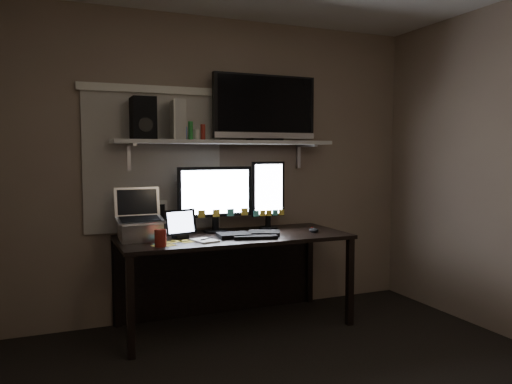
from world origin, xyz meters
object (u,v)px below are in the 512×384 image
cup (160,238)px  tv (265,108)px  laptop (140,215)px  speaker (143,118)px  monitor_portrait (268,195)px  mouse (314,230)px  game_console (177,120)px  monitor_landscape (215,199)px  keyboard (249,234)px  desk (229,254)px  tablet (180,224)px

cup → tv: (1.00, 0.49, 0.97)m
laptop → speaker: speaker is taller
monitor_portrait → mouse: monitor_portrait is taller
tv → game_console: (-0.77, -0.06, -0.12)m
monitor_landscape → monitor_portrait: monitor_portrait is taller
monitor_landscape → cup: 0.74m
laptop → keyboard: bearing=-9.9°
desk → tv: (0.37, 0.12, 1.20)m
keyboard → game_console: size_ratio=1.67×
laptop → cup: 0.34m
desk → monitor_portrait: 0.61m
cup → tv: bearing=26.0°
mouse → tv: (-0.28, 0.36, 1.01)m
tablet → game_console: 0.81m
mouse → laptop: (-1.37, 0.17, 0.17)m
desk → cup: size_ratio=14.98×
laptop → cup: (0.09, -0.30, -0.13)m
desk → tablet: tablet is taller
keyboard → tablet: 0.54m
tablet → laptop: size_ratio=0.67×
keyboard → game_console: 1.05m
laptop → game_console: (0.32, 0.13, 0.71)m
desk → speaker: size_ratio=5.59×
monitor_landscape → keyboard: bearing=-59.7°
tablet → game_console: size_ratio=0.84×
monitor_landscape → monitor_portrait: 0.47m
keyboard → speaker: size_ratio=1.58×
desk → monitor_landscape: (-0.09, 0.08, 0.45)m
monitor_landscape → laptop: 0.66m
speaker → tablet: bearing=-41.3°
tablet → laptop: 0.31m
tv → speaker: 1.03m
desk → monitor_landscape: 0.47m
mouse → speaker: size_ratio=0.33×
mouse → monitor_portrait: bearing=130.7°
cup → game_console: bearing=62.1°
desk → game_console: game_console is taller
keyboard → speaker: (-0.75, 0.30, 0.90)m
mouse → laptop: bearing=173.4°
monitor_portrait → cup: (-1.02, -0.45, -0.23)m
desk → monitor_portrait: bearing=11.6°
desk → game_console: size_ratio=5.93×
tv → game_console: bearing=-177.0°
mouse → game_console: game_console is taller
cup → laptop: bearing=106.4°
desk → game_console: (-0.40, 0.07, 1.08)m
tv → game_console: 0.78m
keyboard → game_console: (-0.50, 0.27, 0.89)m
keyboard → desk: bearing=128.6°
desk → game_console: 1.15m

